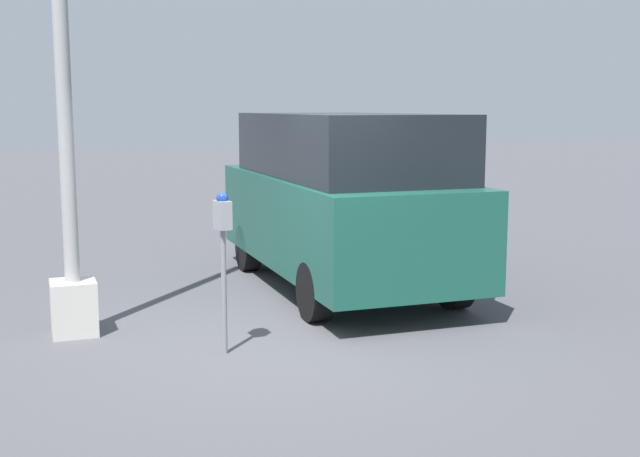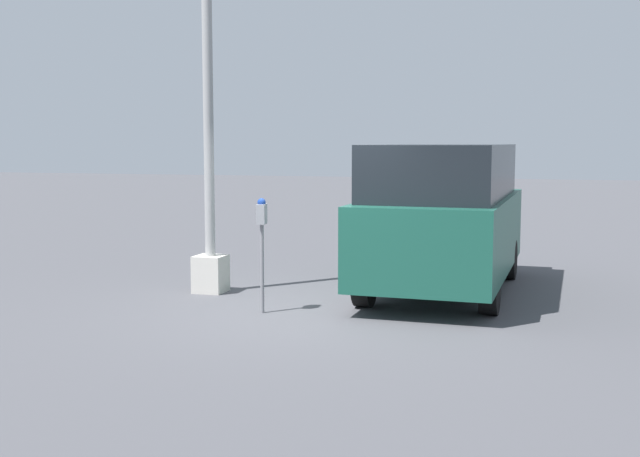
{
  "view_description": "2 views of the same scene",
  "coord_description": "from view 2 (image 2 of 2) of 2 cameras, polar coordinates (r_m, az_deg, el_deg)",
  "views": [
    {
      "loc": [
        -7.27,
        2.33,
        2.27
      ],
      "look_at": [
        -0.66,
        -0.17,
        1.2
      ],
      "focal_mm": 45.0,
      "sensor_mm": 36.0,
      "label": 1
    },
    {
      "loc": [
        -9.89,
        -3.09,
        2.23
      ],
      "look_at": [
        -0.05,
        -0.12,
        1.12
      ],
      "focal_mm": 45.0,
      "sensor_mm": 36.0,
      "label": 2
    }
  ],
  "objects": [
    {
      "name": "ground_plane",
      "position": [
        10.6,
        -0.57,
        -5.98
      ],
      "size": [
        80.0,
        80.0,
        0.0
      ],
      "primitive_type": "plane",
      "color": "#4C4C51"
    },
    {
      "name": "parking_meter_near",
      "position": [
        10.42,
        -4.16,
        -0.01
      ],
      "size": [
        0.21,
        0.14,
        1.51
      ],
      "rotation": [
        0.0,
        0.0,
        0.16
      ],
      "color": "gray",
      "rests_on": "ground"
    },
    {
      "name": "lamp_post",
      "position": [
        11.92,
        -7.91,
        5.19
      ],
      "size": [
        0.44,
        0.44,
        6.4
      ],
      "color": "beige",
      "rests_on": "ground"
    },
    {
      "name": "parked_van",
      "position": [
        12.0,
        8.8,
        1.02
      ],
      "size": [
        4.66,
        2.01,
        2.19
      ],
      "rotation": [
        0.0,
        0.0,
        -0.02
      ],
      "color": "#195142",
      "rests_on": "ground"
    }
  ]
}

